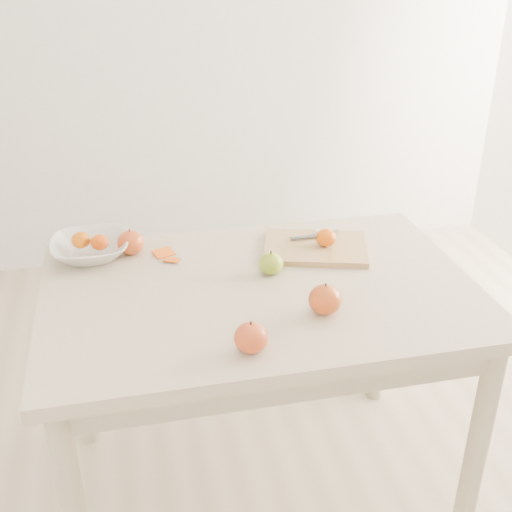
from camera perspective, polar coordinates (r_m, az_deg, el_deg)
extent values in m
plane|color=#C6B293|center=(2.26, 0.29, -19.50)|extent=(3.50, 3.50, 0.00)
cube|color=#C3B293|center=(1.80, 0.35, -3.26)|extent=(1.20, 0.80, 0.04)
cylinder|color=#BCAA8E|center=(2.26, -15.31, -8.63)|extent=(0.06, 0.06, 0.71)
cylinder|color=#BCAA8E|center=(2.42, 11.10, -5.50)|extent=(0.06, 0.06, 0.71)
cylinder|color=#BCAA8E|center=(1.95, 19.03, -15.88)|extent=(0.06, 0.06, 0.71)
cube|color=tan|center=(1.99, 5.29, 0.75)|extent=(0.36, 0.31, 0.02)
ellipsoid|color=#D24E07|center=(1.98, 6.25, 1.65)|extent=(0.06, 0.06, 0.05)
imported|color=silver|center=(2.00, -14.52, 0.67)|extent=(0.23, 0.23, 0.06)
ellipsoid|color=#CF5707|center=(2.00, -15.31, 1.38)|extent=(0.06, 0.06, 0.05)
ellipsoid|color=#D25307|center=(1.97, -13.73, 1.20)|extent=(0.05, 0.05, 0.05)
cube|color=#E35A10|center=(1.98, -8.21, 0.17)|extent=(0.07, 0.06, 0.01)
cube|color=#DE510F|center=(1.94, -7.50, -0.41)|extent=(0.06, 0.05, 0.01)
cube|color=silver|center=(2.07, 6.28, 2.20)|extent=(0.08, 0.02, 0.01)
cube|color=#3A3D41|center=(2.02, 4.36, 1.69)|extent=(0.10, 0.02, 0.00)
ellipsoid|color=#618913|center=(1.84, 1.34, -0.69)|extent=(0.07, 0.07, 0.06)
ellipsoid|color=maroon|center=(1.66, 6.16, -3.86)|extent=(0.09, 0.09, 0.08)
ellipsoid|color=maroon|center=(1.99, -11.08, 1.19)|extent=(0.08, 0.08, 0.07)
ellipsoid|color=maroon|center=(1.51, -0.44, -7.27)|extent=(0.08, 0.08, 0.07)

